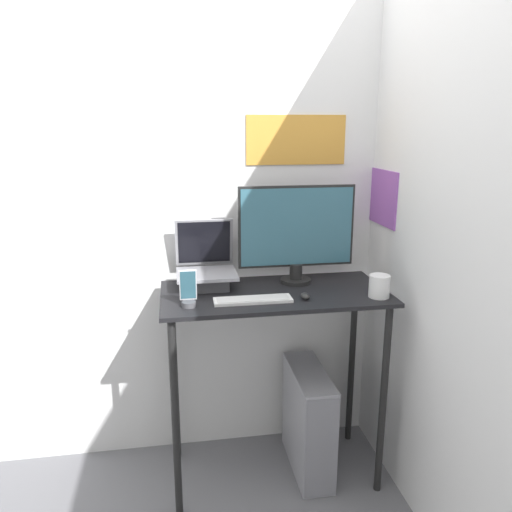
# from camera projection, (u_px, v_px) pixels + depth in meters

# --- Properties ---
(ground_plane) EXTENTS (12.00, 12.00, 0.00)m
(ground_plane) POSITION_uv_depth(u_px,v_px,m) (284.00, 508.00, 2.39)
(ground_plane) COLOR slate
(wall_back) EXTENTS (6.00, 0.06, 2.60)m
(wall_back) POSITION_uv_depth(u_px,v_px,m) (262.00, 218.00, 2.64)
(wall_back) COLOR silver
(wall_back) RESTS_ON ground_plane
(wall_side_right) EXTENTS (0.06, 6.00, 2.60)m
(wall_side_right) POSITION_uv_depth(u_px,v_px,m) (428.00, 238.00, 2.16)
(wall_side_right) COLOR silver
(wall_side_right) RESTS_ON ground_plane
(desk) EXTENTS (1.08, 0.53, 1.00)m
(desk) POSITION_uv_depth(u_px,v_px,m) (274.00, 322.00, 2.42)
(desk) COLOR black
(desk) RESTS_ON ground_plane
(laptop) EXTENTS (0.29, 0.29, 0.32)m
(laptop) POSITION_uv_depth(u_px,v_px,m) (206.00, 271.00, 2.45)
(laptop) COLOR #4C4C51
(laptop) RESTS_ON desk
(monitor) EXTENTS (0.58, 0.15, 0.49)m
(monitor) POSITION_uv_depth(u_px,v_px,m) (297.00, 234.00, 2.46)
(monitor) COLOR black
(monitor) RESTS_ON desk
(keyboard) EXTENTS (0.35, 0.10, 0.02)m
(keyboard) POSITION_uv_depth(u_px,v_px,m) (253.00, 300.00, 2.25)
(keyboard) COLOR white
(keyboard) RESTS_ON desk
(mouse) EXTENTS (0.04, 0.06, 0.03)m
(mouse) POSITION_uv_depth(u_px,v_px,m) (305.00, 296.00, 2.28)
(mouse) COLOR #262626
(mouse) RESTS_ON desk
(cell_phone) EXTENTS (0.08, 0.07, 0.17)m
(cell_phone) POSITION_uv_depth(u_px,v_px,m) (188.00, 294.00, 2.18)
(cell_phone) COLOR #4C4C51
(cell_phone) RESTS_ON desk
(computer_tower) EXTENTS (0.17, 0.49, 0.56)m
(computer_tower) POSITION_uv_depth(u_px,v_px,m) (308.00, 420.00, 2.61)
(computer_tower) COLOR gray
(computer_tower) RESTS_ON ground_plane
(mug) EXTENTS (0.10, 0.10, 0.10)m
(mug) POSITION_uv_depth(u_px,v_px,m) (379.00, 286.00, 2.30)
(mug) COLOR white
(mug) RESTS_ON desk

